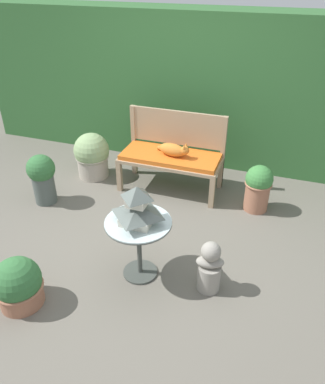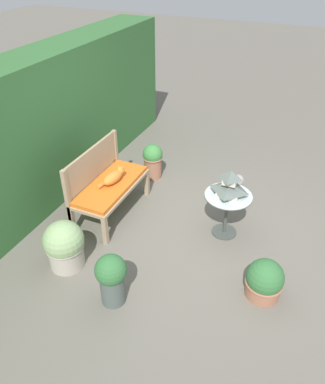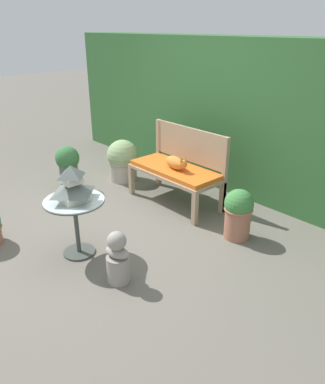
% 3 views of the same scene
% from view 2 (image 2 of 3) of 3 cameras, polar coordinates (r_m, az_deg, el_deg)
% --- Properties ---
extents(ground, '(30.00, 30.00, 0.00)m').
position_cam_2_polar(ground, '(4.98, 3.56, -6.53)').
color(ground, '#666056').
extents(foliage_hedge_back, '(6.40, 0.71, 2.03)m').
position_cam_2_polar(foliage_hedge_back, '(5.47, -19.02, 8.32)').
color(foliage_hedge_back, '#336633').
rests_on(foliage_hedge_back, ground).
extents(garden_bench, '(1.26, 0.56, 0.49)m').
position_cam_2_polar(garden_bench, '(5.15, -7.86, 0.68)').
color(garden_bench, tan).
rests_on(garden_bench, ground).
extents(bench_backrest, '(1.26, 0.06, 0.97)m').
position_cam_2_polar(bench_backrest, '(5.14, -10.58, 3.71)').
color(bench_backrest, tan).
rests_on(bench_backrest, ground).
extents(cat, '(0.45, 0.24, 0.20)m').
position_cam_2_polar(cat, '(5.09, -7.50, 2.28)').
color(cat, orange).
rests_on(cat, garden_bench).
extents(patio_table, '(0.60, 0.60, 0.61)m').
position_cam_2_polar(patio_table, '(4.78, 9.87, -1.77)').
color(patio_table, '#424742').
rests_on(patio_table, ground).
extents(pagoda_birdhouse, '(0.36, 0.36, 0.36)m').
position_cam_2_polar(pagoda_birdhouse, '(4.62, 10.21, 1.06)').
color(pagoda_birdhouse, silver).
rests_on(pagoda_birdhouse, patio_table).
extents(garden_bust, '(0.27, 0.21, 0.51)m').
position_cam_2_polar(garden_bust, '(5.45, 11.20, 0.05)').
color(garden_bust, gray).
rests_on(garden_bust, ground).
extents(potted_plant_table_near, '(0.32, 0.32, 0.57)m').
position_cam_2_polar(potted_plant_table_near, '(5.99, -1.50, 4.89)').
color(potted_plant_table_near, '#9E664C').
rests_on(potted_plant_table_near, ground).
extents(potted_plant_hedge_corner, '(0.41, 0.41, 0.46)m').
position_cam_2_polar(potted_plant_hedge_corner, '(4.26, 15.27, -12.87)').
color(potted_plant_hedge_corner, '#9E664C').
rests_on(potted_plant_hedge_corner, ground).
extents(potted_plant_table_far, '(0.47, 0.47, 0.62)m').
position_cam_2_polar(potted_plant_table_far, '(4.52, -14.71, -7.82)').
color(potted_plant_table_far, '#ADA393').
rests_on(potted_plant_table_far, ground).
extents(potted_plant_path_edge, '(0.33, 0.33, 0.62)m').
position_cam_2_polar(potted_plant_path_edge, '(4.00, -7.78, -12.75)').
color(potted_plant_path_edge, '#4C5651').
rests_on(potted_plant_path_edge, ground).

